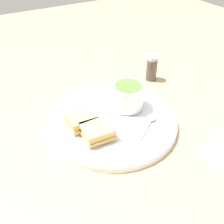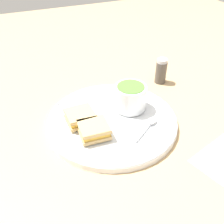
% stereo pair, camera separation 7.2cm
% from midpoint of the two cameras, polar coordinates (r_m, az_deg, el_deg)
% --- Properties ---
extents(ground_plane, '(2.40, 2.40, 0.00)m').
position_cam_midpoint_polar(ground_plane, '(0.75, -2.76, -2.63)').
color(ground_plane, tan).
extents(plate, '(0.37, 0.37, 0.02)m').
position_cam_midpoint_polar(plate, '(0.74, -2.79, -1.98)').
color(plate, white).
rests_on(plate, ground_plane).
extents(soup_bowl, '(0.09, 0.09, 0.07)m').
position_cam_midpoint_polar(soup_bowl, '(0.76, 0.75, 3.46)').
color(soup_bowl, white).
rests_on(soup_bowl, plate).
extents(spoon, '(0.08, 0.10, 0.01)m').
position_cam_midpoint_polar(spoon, '(0.73, 5.63, -1.72)').
color(spoon, silver).
rests_on(spoon, plate).
extents(sandwich_half_near, '(0.07, 0.08, 0.03)m').
position_cam_midpoint_polar(sandwich_half_near, '(0.71, -9.68, -1.71)').
color(sandwich_half_near, tan).
rests_on(sandwich_half_near, plate).
extents(sandwich_half_far, '(0.08, 0.08, 0.03)m').
position_cam_midpoint_polar(sandwich_half_far, '(0.67, -6.31, -4.29)').
color(sandwich_half_far, tan).
rests_on(sandwich_half_far, plate).
extents(salt_shaker, '(0.04, 0.04, 0.09)m').
position_cam_midpoint_polar(salt_shaker, '(0.94, 6.43, 9.34)').
color(salt_shaker, '#4C4742').
rests_on(salt_shaker, ground_plane).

